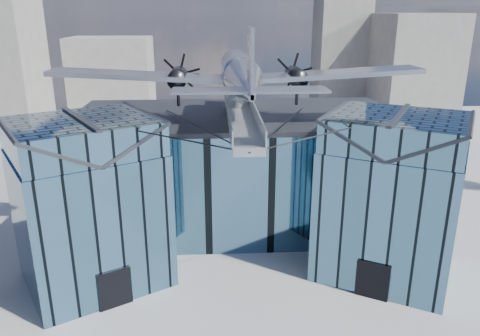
{
  "coord_description": "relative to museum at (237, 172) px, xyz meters",
  "views": [
    {
      "loc": [
        -1.88,
        -31.06,
        18.35
      ],
      "look_at": [
        0.0,
        2.0,
        7.2
      ],
      "focal_mm": 35.0,
      "sensor_mm": 36.0,
      "label": 1
    }
  ],
  "objects": [
    {
      "name": "bg_towers",
      "position": [
        1.45,
        44.67,
        4.47
      ],
      "size": [
        77.0,
        24.5,
        26.0
      ],
      "color": "gray",
      "rests_on": "ground"
    },
    {
      "name": "museum",
      "position": [
        0.0,
        0.0,
        0.0
      ],
      "size": [
        32.88,
        24.5,
        17.6
      ],
      "color": "teal",
      "rests_on": "ground"
    },
    {
      "name": "ground_plane",
      "position": [
        -0.0,
        -5.82,
        -5.54
      ],
      "size": [
        120.0,
        120.0,
        0.0
      ],
      "primitive_type": "plane",
      "color": "gray"
    }
  ]
}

